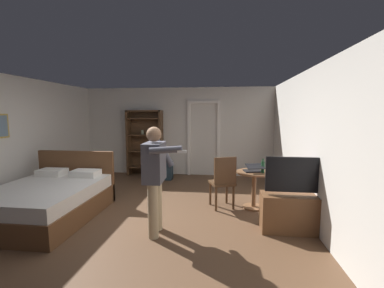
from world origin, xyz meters
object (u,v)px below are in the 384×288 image
laptop (254,169)px  suitcase_dark (161,170)px  side_table (254,183)px  tv_flatscreen (295,209)px  person_blue_shirt (155,173)px  wooden_chair (223,180)px  bed (48,200)px  bottle_on_table (263,167)px  bookshelf (145,140)px

laptop → suitcase_dark: bearing=139.0°
side_table → suitcase_dark: bearing=139.8°
tv_flatscreen → person_blue_shirt: bearing=-171.0°
wooden_chair → person_blue_shirt: size_ratio=0.62×
laptop → person_blue_shirt: person_blue_shirt is taller
bed → bottle_on_table: (3.70, 0.78, 0.51)m
bookshelf → suitcase_dark: bearing=-37.8°
person_blue_shirt → laptop: bearing=37.9°
laptop → wooden_chair: 0.59m
laptop → bookshelf: bearing=139.6°
bed → side_table: bearing=13.5°
bed → tv_flatscreen: 4.06m
side_table → bed: bearing=-166.5°
tv_flatscreen → laptop: (-0.52, 0.87, 0.41)m
side_table → wooden_chair: 0.58m
side_table → bottle_on_table: bearing=-29.7°
side_table → person_blue_shirt: 2.04m
laptop → side_table: bearing=64.2°
bottle_on_table → wooden_chair: (-0.71, -0.02, -0.27)m
side_table → bottle_on_table: (0.14, -0.08, 0.34)m
bed → suitcase_dark: (1.31, 2.75, -0.06)m
tv_flatscreen → side_table: bearing=118.9°
bottle_on_table → laptop: bearing=166.7°
bookshelf → wooden_chair: bearing=-47.3°
bed → side_table: (3.56, 0.86, 0.17)m
wooden_chair → tv_flatscreen: bearing=-37.2°
wooden_chair → side_table: bearing=9.5°
bottle_on_table → suitcase_dark: size_ratio=0.43×
suitcase_dark → tv_flatscreen: bearing=-46.2°
side_table → wooden_chair: wooden_chair is taller
tv_flatscreen → bookshelf: bearing=135.6°
bottle_on_table → wooden_chair: wooden_chair is taller
bed → wooden_chair: bearing=14.3°
side_table → bottle_on_table: size_ratio=2.69×
bed → tv_flatscreen: tv_flatscreen is taller
bookshelf → person_blue_shirt: bookshelf is taller
tv_flatscreen → bottle_on_table: (-0.36, 0.83, 0.46)m
tv_flatscreen → person_blue_shirt: person_blue_shirt is taller
side_table → suitcase_dark: size_ratio=1.16×
wooden_chair → person_blue_shirt: bearing=-130.7°
bookshelf → laptop: bookshelf is taller
suitcase_dark → side_table: bearing=-40.8°
wooden_chair → suitcase_dark: 2.62m
suitcase_dark → person_blue_shirt: bearing=-78.2°
bed → bookshelf: bearing=77.0°
bookshelf → person_blue_shirt: bearing=-70.5°
bookshelf → suitcase_dark: 1.06m
bed → bottle_on_table: bed is taller
bookshelf → bottle_on_table: size_ratio=7.17×
side_table → laptop: size_ratio=1.79×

